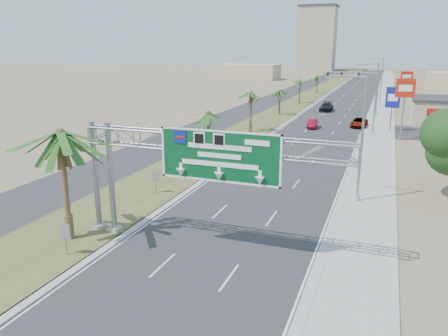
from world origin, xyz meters
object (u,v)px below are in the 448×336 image
at_px(car_right_lane, 359,123).
at_px(pole_sign_blue, 393,99).
at_px(car_left_lane, 262,142).
at_px(car_mid_lane, 312,124).
at_px(signal_mast, 366,89).
at_px(sign_gantry, 197,152).
at_px(pole_sign_red_far, 406,80).
at_px(pole_sign_red_near, 405,91).
at_px(palm_near, 60,133).
at_px(car_far, 326,107).

relative_size(car_right_lane, pole_sign_blue, 0.74).
distance_m(car_left_lane, pole_sign_blue, 23.27).
bearing_deg(car_mid_lane, signal_mast, 63.55).
bearing_deg(sign_gantry, pole_sign_red_far, 78.96).
bearing_deg(pole_sign_red_near, palm_near, -116.18).
distance_m(sign_gantry, pole_sign_red_far, 68.43).
height_order(signal_mast, car_mid_lane, signal_mast).
bearing_deg(pole_sign_blue, pole_sign_red_far, 83.89).
height_order(car_mid_lane, pole_sign_red_near, pole_sign_red_near).
xyz_separation_m(signal_mast, car_far, (-7.31, 3.18, -4.04)).
relative_size(car_left_lane, pole_sign_red_far, 0.55).
height_order(palm_near, signal_mast, palm_near).
bearing_deg(car_left_lane, pole_sign_blue, 43.64).
xyz_separation_m(palm_near, pole_sign_red_near, (20.32, 41.34, -0.42)).
bearing_deg(sign_gantry, car_mid_lane, 90.56).
distance_m(car_left_lane, pole_sign_red_far, 42.57).
distance_m(signal_mast, pole_sign_red_far, 8.69).
bearing_deg(car_far, pole_sign_blue, -58.20).
bearing_deg(palm_near, car_left_lane, 82.25).
distance_m(palm_near, pole_sign_blue, 51.63).
bearing_deg(pole_sign_red_near, car_left_lane, -146.20).
distance_m(car_left_lane, car_right_lane, 22.24).
distance_m(car_right_lane, pole_sign_blue, 6.54).
height_order(signal_mast, car_far, signal_mast).
xyz_separation_m(car_left_lane, pole_sign_blue, (14.83, 17.46, 4.05)).
bearing_deg(car_mid_lane, pole_sign_red_near, -28.68).
distance_m(pole_sign_red_near, pole_sign_blue, 6.98).
xyz_separation_m(sign_gantry, car_far, (-1.07, 65.23, -5.24)).
relative_size(sign_gantry, palm_near, 2.01).
relative_size(car_far, pole_sign_red_far, 0.70).
xyz_separation_m(sign_gantry, pole_sign_red_far, (13.10, 67.16, 0.27)).
xyz_separation_m(sign_gantry, car_right_lane, (6.29, 48.30, -5.37)).
distance_m(car_mid_lane, car_right_lane, 7.54).
bearing_deg(car_left_lane, car_mid_lane, 71.70).
relative_size(palm_near, car_right_lane, 1.68).
bearing_deg(pole_sign_red_near, signal_mast, 104.73).
bearing_deg(signal_mast, car_mid_lane, -111.26).
relative_size(car_left_lane, pole_sign_blue, 0.65).
distance_m(car_right_lane, pole_sign_red_near, 12.15).
distance_m(palm_near, car_right_lane, 52.63).
xyz_separation_m(palm_near, pole_sign_blue, (18.98, 47.97, -2.13)).
height_order(car_left_lane, car_mid_lane, car_left_lane).
bearing_deg(car_left_lane, palm_near, -103.77).
xyz_separation_m(car_mid_lane, pole_sign_blue, (11.28, 1.15, 4.13)).
bearing_deg(signal_mast, car_left_lane, -106.99).
bearing_deg(signal_mast, palm_near, -102.66).
bearing_deg(pole_sign_blue, pole_sign_red_near, -78.55).
relative_size(signal_mast, pole_sign_red_near, 1.23).
distance_m(car_far, pole_sign_red_near, 29.57).
relative_size(car_mid_lane, pole_sign_blue, 0.61).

